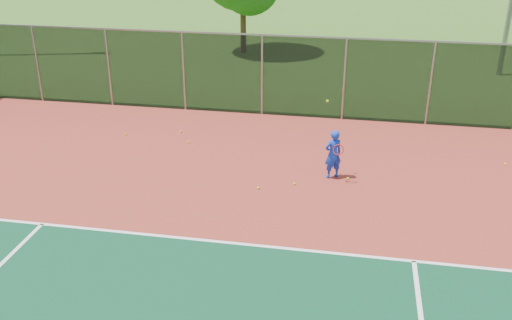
{
  "coord_description": "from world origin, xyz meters",
  "views": [
    {
      "loc": [
        0.44,
        -8.1,
        7.31
      ],
      "look_at": [
        -1.95,
        5.0,
        1.3
      ],
      "focal_mm": 40.0,
      "sensor_mm": 36.0,
      "label": 1
    }
  ],
  "objects": [
    {
      "name": "practice_ball_2",
      "position": [
        0.41,
        6.91,
        0.06
      ],
      "size": [
        0.07,
        0.07,
        0.07
      ],
      "primitive_type": "sphere",
      "color": "yellow",
      "rests_on": "court_apron"
    },
    {
      "name": "tennis_player",
      "position": [
        -0.06,
        6.99,
        0.75
      ],
      "size": [
        0.64,
        0.7,
        2.32
      ],
      "color": "#1436C0",
      "rests_on": "court_apron"
    },
    {
      "name": "practice_ball_8",
      "position": [
        -4.92,
        8.75,
        0.06
      ],
      "size": [
        0.07,
        0.07,
        0.07
      ],
      "primitive_type": "sphere",
      "color": "yellow",
      "rests_on": "court_apron"
    },
    {
      "name": "practice_ball_3",
      "position": [
        -5.46,
        9.61,
        0.06
      ],
      "size": [
        0.07,
        0.07,
        0.07
      ],
      "primitive_type": "sphere",
      "color": "yellow",
      "rests_on": "court_apron"
    },
    {
      "name": "fence_back",
      "position": [
        0.0,
        12.0,
        1.56
      ],
      "size": [
        30.0,
        0.06,
        3.03
      ],
      "color": "black",
      "rests_on": "court_apron"
    },
    {
      "name": "practice_ball_7",
      "position": [
        5.1,
        8.79,
        0.06
      ],
      "size": [
        0.07,
        0.07,
        0.07
      ],
      "primitive_type": "sphere",
      "color": "yellow",
      "rests_on": "court_apron"
    },
    {
      "name": "court_apron",
      "position": [
        0.0,
        2.0,
        0.01
      ],
      "size": [
        30.0,
        20.0,
        0.02
      ],
      "primitive_type": "cube",
      "color": "maroon",
      "rests_on": "ground"
    },
    {
      "name": "practice_ball_6",
      "position": [
        -1.08,
        6.31,
        0.06
      ],
      "size": [
        0.07,
        0.07,
        0.07
      ],
      "primitive_type": "sphere",
      "color": "yellow",
      "rests_on": "court_apron"
    },
    {
      "name": "practice_ball_5",
      "position": [
        -2.04,
        5.86,
        0.06
      ],
      "size": [
        0.07,
        0.07,
        0.07
      ],
      "primitive_type": "sphere",
      "color": "yellow",
      "rests_on": "court_apron"
    },
    {
      "name": "practice_ball_1",
      "position": [
        -7.25,
        9.05,
        0.06
      ],
      "size": [
        0.07,
        0.07,
        0.07
      ],
      "primitive_type": "sphere",
      "color": "yellow",
      "rests_on": "court_apron"
    }
  ]
}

